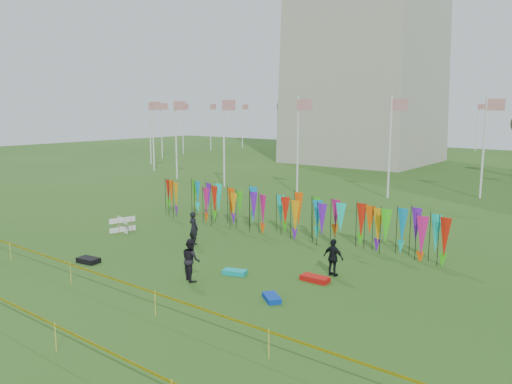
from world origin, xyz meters
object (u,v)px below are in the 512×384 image
Objects in this scene: box_kite at (123,225)px; person_left at (194,228)px; person_right at (333,258)px; kite_bag_black at (88,260)px; kite_bag_turquoise at (235,272)px; kite_bag_blue at (272,298)px; person_mid at (191,259)px; kite_bag_red at (315,279)px.

box_kite is 0.50× the size of person_left.
person_right is 1.58× the size of kite_bag_black.
kite_bag_turquoise is 3.29m from kite_bag_blue.
person_mid is at bearing 144.36° from person_left.
kite_bag_turquoise is at bearing 38.45° from person_right.
kite_bag_red is at bearing -176.61° from person_left.
person_left is at bearing 73.57° from kite_bag_black.
box_kite is 0.49× the size of person_mid.
kite_bag_black is at bearing -52.51° from box_kite.
box_kite is 5.78m from kite_bag_black.
person_mid is at bearing -120.04° from kite_bag_turquoise.
box_kite is 9.54m from person_mid.
kite_bag_turquoise is at bearing 24.52° from kite_bag_black.
box_kite is at bearing 166.62° from kite_bag_blue.
person_left is 1.85× the size of kite_bag_blue.
kite_bag_turquoise is at bearing 164.26° from person_left.
kite_bag_black is at bearing -155.72° from kite_bag_red.
box_kite reaches higher than kite_bag_turquoise.
person_mid reaches higher than kite_bag_turquoise.
kite_bag_turquoise is (-3.41, -2.42, -0.70)m from person_right.
person_left reaches higher than box_kite.
kite_bag_red is (13.03, -0.28, -0.33)m from box_kite.
person_mid is 2.05m from kite_bag_turquoise.
person_mid is 5.96m from person_right.
person_mid is at bearing 46.07° from person_right.
kite_bag_blue is 2.78m from kite_bag_red.
person_mid is (8.93, -3.32, 0.45)m from box_kite.
person_mid reaches higher than person_right.
person_right is 11.15m from kite_bag_black.
kite_bag_blue is (2.98, -1.39, -0.00)m from kite_bag_turquoise.
box_kite is 13.23m from kite_bag_blue.
kite_bag_red reaches higher than kite_bag_blue.
person_right reaches higher than box_kite.
kite_bag_red is at bearing 79.08° from person_right.
person_right is at bearing -112.06° from person_mid.
box_kite is 0.85× the size of kite_bag_black.
person_mid is 4.02m from kite_bag_blue.
kite_bag_red is (0.17, 2.78, 0.01)m from kite_bag_blue.
person_right reaches higher than kite_bag_blue.
kite_bag_red is at bearing 86.54° from kite_bag_blue.
kite_bag_red is (7.97, -0.97, -0.76)m from person_left.
kite_bag_blue is at bearing -13.38° from box_kite.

